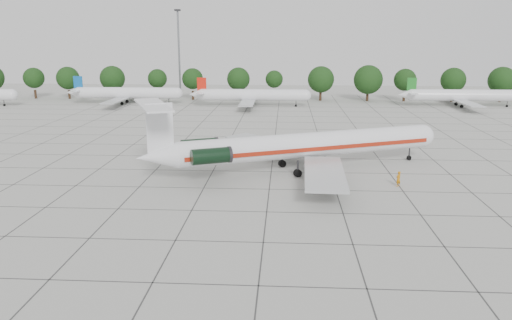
{
  "coord_description": "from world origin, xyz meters",
  "views": [
    {
      "loc": [
        1.82,
        -57.63,
        18.12
      ],
      "look_at": [
        -1.64,
        0.53,
        3.5
      ],
      "focal_mm": 35.0,
      "sensor_mm": 36.0,
      "label": 1
    }
  ],
  "objects_px": {
    "main_airliner": "(294,146)",
    "floodlight_mast": "(179,48)",
    "bg_airliner_c": "(252,95)",
    "bg_airliner_d": "(463,96)",
    "ground_crew": "(398,179)",
    "bg_airliner_b": "(127,93)"
  },
  "relations": [
    {
      "from": "main_airliner",
      "to": "bg_airliner_c",
      "type": "relative_size",
      "value": 1.48
    },
    {
      "from": "ground_crew",
      "to": "bg_airliner_b",
      "type": "relative_size",
      "value": 0.07
    },
    {
      "from": "bg_airliner_c",
      "to": "floodlight_mast",
      "type": "relative_size",
      "value": 1.11
    },
    {
      "from": "main_airliner",
      "to": "floodlight_mast",
      "type": "xyz_separation_m",
      "value": [
        -33.09,
        83.63,
        10.68
      ]
    },
    {
      "from": "main_airliner",
      "to": "bg_airliner_b",
      "type": "distance_m",
      "value": 79.85
    },
    {
      "from": "bg_airliner_d",
      "to": "floodlight_mast",
      "type": "height_order",
      "value": "floodlight_mast"
    },
    {
      "from": "bg_airliner_d",
      "to": "floodlight_mast",
      "type": "distance_m",
      "value": 80.44
    },
    {
      "from": "bg_airliner_b",
      "to": "bg_airliner_d",
      "type": "distance_m",
      "value": 88.75
    },
    {
      "from": "floodlight_mast",
      "to": "ground_crew",
      "type": "bearing_deg",
      "value": -62.99
    },
    {
      "from": "main_airliner",
      "to": "bg_airliner_d",
      "type": "distance_m",
      "value": 79.88
    },
    {
      "from": "bg_airliner_d",
      "to": "floodlight_mast",
      "type": "relative_size",
      "value": 1.11
    },
    {
      "from": "bg_airliner_b",
      "to": "bg_airliner_c",
      "type": "height_order",
      "value": "same"
    },
    {
      "from": "ground_crew",
      "to": "bg_airliner_b",
      "type": "height_order",
      "value": "bg_airliner_b"
    },
    {
      "from": "ground_crew",
      "to": "bg_airliner_c",
      "type": "relative_size",
      "value": 0.07
    },
    {
      "from": "bg_airliner_b",
      "to": "main_airliner",
      "type": "bearing_deg",
      "value": -56.46
    },
    {
      "from": "ground_crew",
      "to": "main_airliner",
      "type": "bearing_deg",
      "value": -63.58
    },
    {
      "from": "bg_airliner_b",
      "to": "bg_airliner_d",
      "type": "xyz_separation_m",
      "value": [
        88.75,
        -0.3,
        0.0
      ]
    },
    {
      "from": "bg_airliner_d",
      "to": "ground_crew",
      "type": "bearing_deg",
      "value": -113.76
    },
    {
      "from": "main_airliner",
      "to": "floodlight_mast",
      "type": "relative_size",
      "value": 1.64
    },
    {
      "from": "bg_airliner_c",
      "to": "bg_airliner_d",
      "type": "xyz_separation_m",
      "value": [
        54.58,
        2.45,
        0.0
      ]
    },
    {
      "from": "floodlight_mast",
      "to": "bg_airliner_c",
      "type": "bearing_deg",
      "value": -40.59
    },
    {
      "from": "ground_crew",
      "to": "floodlight_mast",
      "type": "distance_m",
      "value": 101.74
    }
  ]
}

